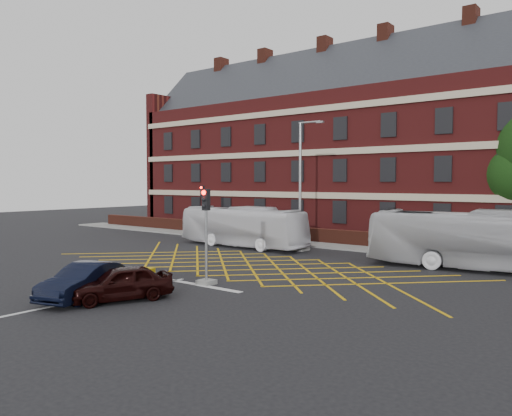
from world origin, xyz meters
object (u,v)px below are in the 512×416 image
Objects in this scene: car_navy at (85,281)px; direction_signs at (192,219)px; bus_right at (480,240)px; car_maroon at (121,283)px; utility_cabinet at (148,279)px; traffic_light_far at (202,215)px; traffic_light_near at (206,245)px; bus_left at (242,227)px; street_lamp at (301,207)px.

car_navy is 1.92× the size of direction_signs.
bus_right reaches higher than car_maroon.
traffic_light_far is at bearing 127.89° from utility_cabinet.
car_navy is 5.36m from traffic_light_near.
bus_right is 23.02m from traffic_light_far.
street_lamp is (4.38, 0.89, 1.48)m from bus_left.
utility_cabinet is at bearing -49.58° from direction_signs.
traffic_light_far is 21.04m from utility_cabinet.
bus_right is at bearing 82.94° from car_maroon.
street_lamp is 14.48m from utility_cabinet.
bus_left reaches higher than car_navy.
car_maroon is at bearing -96.85° from traffic_light_near.
street_lamp is (11.44, -2.38, 1.15)m from traffic_light_far.
car_maroon is 0.93× the size of traffic_light_far.
bus_right reaches higher than utility_cabinet.
utility_cabinet is (-9.94, -13.68, -1.11)m from bus_right.
direction_signs is at bearing 152.16° from car_maroon.
bus_left is at bearing -20.87° from direction_signs.
traffic_light_near is (-8.72, -11.39, 0.19)m from bus_right.
bus_left is at bearing 122.67° from traffic_light_near.
traffic_light_near is at bearing -144.00° from bus_left.
car_navy is at bearing 139.74° from bus_right.
direction_signs is (-15.21, 14.12, -0.39)m from traffic_light_near.
car_maroon is 23.53m from direction_signs.
direction_signs is at bearing 72.45° from bus_left.
utility_cabinet is (13.98, -16.41, -0.92)m from direction_signs.
bus_right is at bearing -85.33° from bus_left.
car_maroon is 0.46× the size of street_lamp.
bus_right reaches higher than direction_signs.
utility_cabinet is (12.90, -16.57, -1.30)m from traffic_light_far.
traffic_light_near reaches higher than car_navy.
bus_left is 2.58× the size of car_maroon.
traffic_light_near reaches higher than car_maroon.
bus_left is 2.40× the size of traffic_light_near.
bus_right is at bearing -6.52° from direction_signs.
traffic_light_near is 20.09m from traffic_light_far.
traffic_light_far is at bearing 75.47° from bus_right.
bus_left reaches higher than direction_signs.
traffic_light_far is 1.16m from direction_signs.
street_lamp reaches higher than utility_cabinet.
bus_right is at bearing 53.98° from utility_cabinet.
traffic_light_near reaches higher than bus_right.
street_lamp is at bearing 121.18° from car_maroon.
bus_right is 19.45m from car_navy.
street_lamp reaches higher than car_navy.
traffic_light_far is 1.94× the size of direction_signs.
bus_right is 2.85× the size of car_maroon.
car_navy reaches higher than car_maroon.
traffic_light_far reaches higher than utility_cabinet.
car_maroon reaches higher than utility_cabinet.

